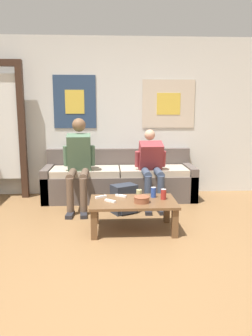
{
  "coord_description": "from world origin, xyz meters",
  "views": [
    {
      "loc": [
        0.01,
        -2.68,
        1.44
      ],
      "look_at": [
        0.25,
        1.52,
        0.66
      ],
      "focal_mm": 35.0,
      "sensor_mm": 36.0,
      "label": 1
    }
  ],
  "objects_px": {
    "couch": "(119,181)",
    "pillar_candle": "(139,194)",
    "person_seated_teen": "(151,165)",
    "game_controller_near_right": "(110,201)",
    "coffee_table": "(133,206)",
    "game_controller_near_left": "(101,197)",
    "drink_can_blue": "(153,192)",
    "person_seated_adult": "(79,160)",
    "ceramic_bowl": "(142,199)",
    "game_controller_far_center": "(121,196)",
    "drink_can_red": "(164,194)",
    "backpack": "(124,200)"
  },
  "relations": [
    {
      "from": "coffee_table",
      "to": "couch",
      "type": "bearing_deg",
      "value": 94.4
    },
    {
      "from": "person_seated_adult",
      "to": "pillar_candle",
      "type": "distance_m",
      "value": 1.23
    },
    {
      "from": "backpack",
      "to": "pillar_candle",
      "type": "height_order",
      "value": "pillar_candle"
    },
    {
      "from": "coffee_table",
      "to": "game_controller_near_left",
      "type": "height_order",
      "value": "game_controller_near_left"
    },
    {
      "from": "coffee_table",
      "to": "person_seated_teen",
      "type": "distance_m",
      "value": 1.12
    },
    {
      "from": "couch",
      "to": "ceramic_bowl",
      "type": "bearing_deg",
      "value": -82.26
    },
    {
      "from": "game_controller_near_left",
      "to": "coffee_table",
      "type": "bearing_deg",
      "value": -21.43
    },
    {
      "from": "couch",
      "to": "person_seated_teen",
      "type": "xyz_separation_m",
      "value": [
        0.46,
        -0.38,
        0.33
      ]
    },
    {
      "from": "game_controller_near_right",
      "to": "game_controller_far_center",
      "type": "distance_m",
      "value": 0.25
    },
    {
      "from": "ceramic_bowl",
      "to": "pillar_candle",
      "type": "xyz_separation_m",
      "value": [
        -0.01,
        0.19,
        0.01
      ]
    },
    {
      "from": "drink_can_blue",
      "to": "game_controller_near_left",
      "type": "height_order",
      "value": "drink_can_blue"
    },
    {
      "from": "person_seated_teen",
      "to": "backpack",
      "type": "distance_m",
      "value": 0.7
    },
    {
      "from": "coffee_table",
      "to": "person_seated_adult",
      "type": "distance_m",
      "value": 1.29
    },
    {
      "from": "person_seated_teen",
      "to": "game_controller_far_center",
      "type": "xyz_separation_m",
      "value": [
        -0.49,
        -0.84,
        -0.23
      ]
    },
    {
      "from": "drink_can_blue",
      "to": "game_controller_near_right",
      "type": "relative_size",
      "value": 0.94
    },
    {
      "from": "backpack",
      "to": "ceramic_bowl",
      "type": "distance_m",
      "value": 0.78
    },
    {
      "from": "ceramic_bowl",
      "to": "game_controller_near_left",
      "type": "relative_size",
      "value": 1.3
    },
    {
      "from": "person_seated_adult",
      "to": "ceramic_bowl",
      "type": "distance_m",
      "value": 1.38
    },
    {
      "from": "pillar_candle",
      "to": "game_controller_near_left",
      "type": "height_order",
      "value": "pillar_candle"
    },
    {
      "from": "drink_can_red",
      "to": "pillar_candle",
      "type": "bearing_deg",
      "value": 166.13
    },
    {
      "from": "couch",
      "to": "pillar_candle",
      "type": "distance_m",
      "value": 1.31
    },
    {
      "from": "couch",
      "to": "ceramic_bowl",
      "type": "relative_size",
      "value": 12.79
    },
    {
      "from": "coffee_table",
      "to": "drink_can_red",
      "type": "relative_size",
      "value": 8.13
    },
    {
      "from": "pillar_candle",
      "to": "drink_can_red",
      "type": "distance_m",
      "value": 0.29
    },
    {
      "from": "game_controller_near_right",
      "to": "couch",
      "type": "bearing_deg",
      "value": 83.63
    },
    {
      "from": "coffee_table",
      "to": "game_controller_far_center",
      "type": "distance_m",
      "value": 0.24
    },
    {
      "from": "game_controller_near_left",
      "to": "pillar_candle",
      "type": "bearing_deg",
      "value": -4.72
    },
    {
      "from": "coffee_table",
      "to": "game_controller_near_left",
      "type": "xyz_separation_m",
      "value": [
        -0.38,
        0.15,
        0.07
      ]
    },
    {
      "from": "person_seated_adult",
      "to": "drink_can_red",
      "type": "xyz_separation_m",
      "value": [
        1.08,
        -0.97,
        -0.27
      ]
    },
    {
      "from": "person_seated_teen",
      "to": "game_controller_near_right",
      "type": "xyz_separation_m",
      "value": [
        -0.62,
        -1.05,
        -0.23
      ]
    },
    {
      "from": "person_seated_adult",
      "to": "drink_can_blue",
      "type": "distance_m",
      "value": 1.33
    },
    {
      "from": "person_seated_teen",
      "to": "drink_can_red",
      "type": "bearing_deg",
      "value": -89.11
    },
    {
      "from": "couch",
      "to": "coffee_table",
      "type": "relative_size",
      "value": 2.34
    },
    {
      "from": "game_controller_near_right",
      "to": "drink_can_blue",
      "type": "bearing_deg",
      "value": 17.85
    },
    {
      "from": "game_controller_far_center",
      "to": "game_controller_near_right",
      "type": "bearing_deg",
      "value": -121.64
    },
    {
      "from": "person_seated_adult",
      "to": "pillar_candle",
      "type": "xyz_separation_m",
      "value": [
        0.79,
        -0.9,
        -0.28
      ]
    },
    {
      "from": "drink_can_red",
      "to": "drink_can_blue",
      "type": "bearing_deg",
      "value": 137.82
    },
    {
      "from": "couch",
      "to": "game_controller_near_right",
      "type": "bearing_deg",
      "value": -96.37
    },
    {
      "from": "drink_can_red",
      "to": "backpack",
      "type": "bearing_deg",
      "value": 125.39
    },
    {
      "from": "game_controller_far_center",
      "to": "drink_can_blue",
      "type": "bearing_deg",
      "value": -6.74
    },
    {
      "from": "pillar_candle",
      "to": "game_controller_near_left",
      "type": "relative_size",
      "value": 0.81
    },
    {
      "from": "coffee_table",
      "to": "drink_can_red",
      "type": "height_order",
      "value": "drink_can_red"
    },
    {
      "from": "person_seated_adult",
      "to": "couch",
      "type": "bearing_deg",
      "value": 33.28
    },
    {
      "from": "pillar_candle",
      "to": "game_controller_near_right",
      "type": "xyz_separation_m",
      "value": [
        -0.35,
        -0.14,
        -0.04
      ]
    },
    {
      "from": "person_seated_adult",
      "to": "person_seated_teen",
      "type": "bearing_deg",
      "value": 0.75
    },
    {
      "from": "person_seated_adult",
      "to": "person_seated_teen",
      "type": "distance_m",
      "value": 1.07
    },
    {
      "from": "coffee_table",
      "to": "game_controller_near_left",
      "type": "relative_size",
      "value": 7.13
    },
    {
      "from": "person_seated_teen",
      "to": "game_controller_near_right",
      "type": "height_order",
      "value": "person_seated_teen"
    },
    {
      "from": "backpack",
      "to": "drink_can_blue",
      "type": "distance_m",
      "value": 0.65
    },
    {
      "from": "ceramic_bowl",
      "to": "coffee_table",
      "type": "bearing_deg",
      "value": 139.79
    }
  ]
}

